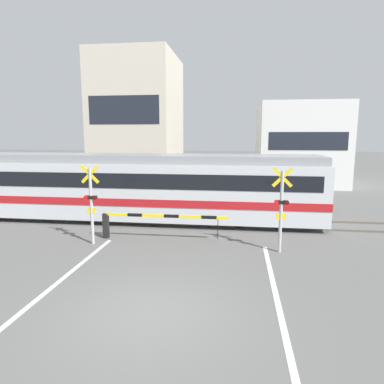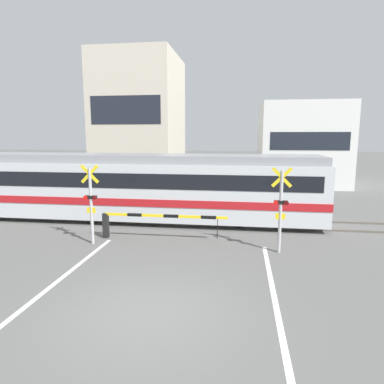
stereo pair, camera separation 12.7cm
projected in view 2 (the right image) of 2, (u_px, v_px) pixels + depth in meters
name	position (u px, v px, depth m)	size (l,w,h in m)	color
ground_plane	(147.00, 313.00, 7.64)	(160.00, 160.00, 0.00)	#60605E
rail_track_near	(194.00, 225.00, 14.99)	(50.00, 0.10, 0.08)	#5B564C
rail_track_far	(198.00, 217.00, 16.39)	(50.00, 0.10, 0.08)	#5B564C
road_stripe_left	(41.00, 294.00, 8.55)	(0.14, 9.03, 0.01)	white
road_stripe_right	(277.00, 311.00, 7.73)	(0.14, 9.03, 0.01)	white
commuter_train	(112.00, 185.00, 15.99)	(19.20, 2.78, 3.06)	silver
crossing_barrier_near	(142.00, 220.00, 12.96)	(4.79, 0.20, 1.00)	black
crossing_barrier_far	(235.00, 195.00, 18.37)	(4.79, 0.20, 1.00)	black
crossing_signal_left	(91.00, 201.00, 12.30)	(0.68, 0.15, 2.90)	#B2B2B7
crossing_signal_right	(281.00, 206.00, 11.36)	(0.68, 0.15, 2.90)	#B2B2B7
pedestrian	(192.00, 183.00, 21.46)	(0.38, 0.22, 1.68)	#23232D
building_left_of_street	(141.00, 119.00, 29.57)	(6.49, 7.94, 10.54)	beige
building_right_of_street	(300.00, 144.00, 28.01)	(6.49, 7.94, 6.39)	white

